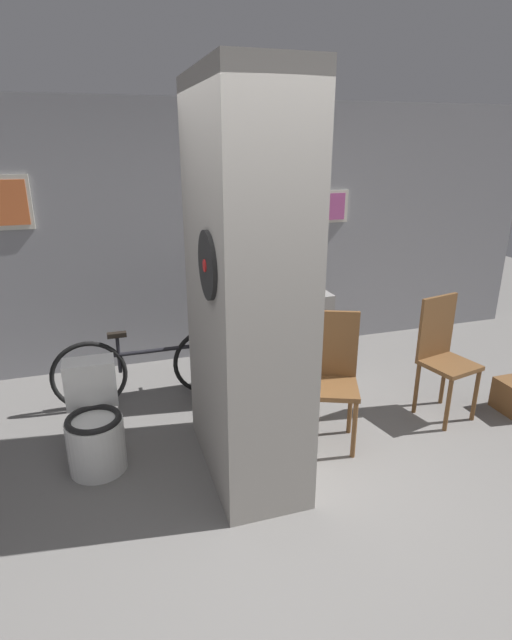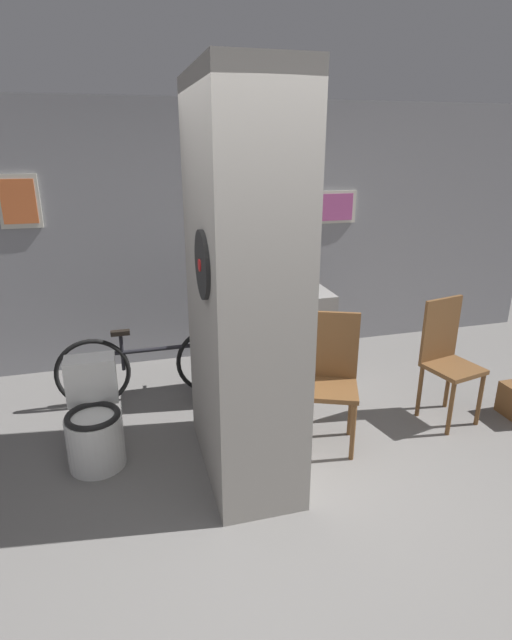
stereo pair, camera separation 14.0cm
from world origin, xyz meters
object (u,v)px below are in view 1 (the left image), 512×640
(toilet, at_px, (95,426))
(chair_by_doorway, at_px, (443,352))
(bicycle, at_px, (151,367))
(bottle_tall, at_px, (296,282))
(chair_near_pillar, at_px, (332,373))

(toilet, relative_size, chair_by_doorway, 0.72)
(bicycle, bearing_deg, toilet, -120.77)
(toilet, xyz_separation_m, bottle_tall, (1.77, 0.64, 0.74))
(toilet, distance_m, bicycle, 0.95)
(chair_by_doorway, height_order, bottle_tall, bottle_tall)
(toilet, relative_size, chair_near_pillar, 0.72)
(toilet, xyz_separation_m, chair_by_doorway, (2.79, -0.13, 0.25))
(bicycle, height_order, bottle_tall, bottle_tall)
(bottle_tall, bearing_deg, chair_by_doorway, -36.91)
(toilet, distance_m, chair_near_pillar, 1.77)
(bicycle, bearing_deg, chair_near_pillar, -39.30)
(bicycle, relative_size, bottle_tall, 5.33)
(chair_by_doorway, xyz_separation_m, bicycle, (-2.31, 0.94, -0.23))
(chair_near_pillar, height_order, bicycle, chair_near_pillar)
(chair_by_doorway, bearing_deg, bottle_tall, 131.00)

